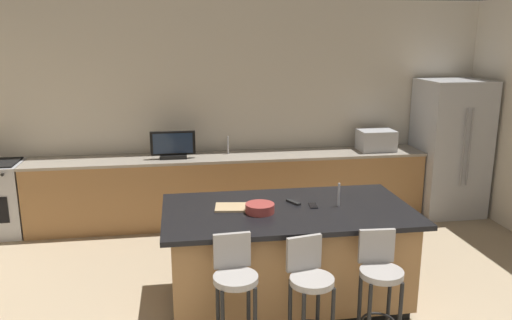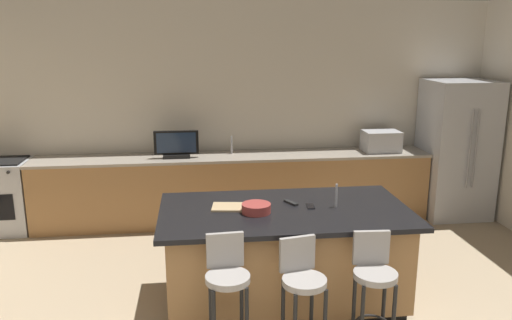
{
  "view_description": "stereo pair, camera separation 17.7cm",
  "coord_description": "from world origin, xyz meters",
  "px_view_note": "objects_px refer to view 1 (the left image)",
  "views": [
    {
      "loc": [
        -0.72,
        -1.86,
        2.47
      ],
      "look_at": [
        0.08,
        3.3,
        1.17
      ],
      "focal_mm": 35.59,
      "sensor_mm": 36.0,
      "label": 1
    },
    {
      "loc": [
        -0.55,
        -1.89,
        2.47
      ],
      "look_at": [
        0.08,
        3.3,
        1.17
      ],
      "focal_mm": 35.59,
      "sensor_mm": 36.0,
      "label": 2
    }
  ],
  "objects_px": {
    "bar_stool_center": "(310,288)",
    "tv_monitor": "(173,146)",
    "kitchen_island": "(287,255)",
    "tv_remote": "(293,202)",
    "refrigerator": "(449,148)",
    "bar_stool_right": "(380,281)",
    "bar_stool_left": "(235,288)",
    "cell_phone": "(313,206)",
    "microwave": "(376,140)",
    "cutting_board": "(235,207)",
    "fruit_bowl": "(260,208)"
  },
  "relations": [
    {
      "from": "microwave",
      "to": "kitchen_island",
      "type": "bearing_deg",
      "value": -127.81
    },
    {
      "from": "refrigerator",
      "to": "microwave",
      "type": "height_order",
      "value": "refrigerator"
    },
    {
      "from": "fruit_bowl",
      "to": "refrigerator",
      "type": "bearing_deg",
      "value": 35.77
    },
    {
      "from": "microwave",
      "to": "cutting_board",
      "type": "height_order",
      "value": "microwave"
    },
    {
      "from": "refrigerator",
      "to": "tv_monitor",
      "type": "height_order",
      "value": "refrigerator"
    },
    {
      "from": "kitchen_island",
      "to": "cell_phone",
      "type": "relative_size",
      "value": 15.11
    },
    {
      "from": "bar_stool_left",
      "to": "cutting_board",
      "type": "xyz_separation_m",
      "value": [
        0.11,
        0.87,
        0.34
      ]
    },
    {
      "from": "kitchen_island",
      "to": "tv_remote",
      "type": "height_order",
      "value": "tv_remote"
    },
    {
      "from": "bar_stool_right",
      "to": "tv_remote",
      "type": "relative_size",
      "value": 5.7
    },
    {
      "from": "bar_stool_center",
      "to": "fruit_bowl",
      "type": "distance_m",
      "value": 0.91
    },
    {
      "from": "fruit_bowl",
      "to": "tv_remote",
      "type": "xyz_separation_m",
      "value": [
        0.35,
        0.21,
        -0.03
      ]
    },
    {
      "from": "kitchen_island",
      "to": "tv_monitor",
      "type": "xyz_separation_m",
      "value": [
        -1.04,
        2.16,
        0.61
      ]
    },
    {
      "from": "bar_stool_right",
      "to": "bar_stool_center",
      "type": "bearing_deg",
      "value": -175.18
    },
    {
      "from": "microwave",
      "to": "cell_phone",
      "type": "bearing_deg",
      "value": -124.11
    },
    {
      "from": "tv_monitor",
      "to": "kitchen_island",
      "type": "bearing_deg",
      "value": -64.32
    },
    {
      "from": "bar_stool_center",
      "to": "cell_phone",
      "type": "bearing_deg",
      "value": 62.65
    },
    {
      "from": "fruit_bowl",
      "to": "kitchen_island",
      "type": "bearing_deg",
      "value": 12.94
    },
    {
      "from": "fruit_bowl",
      "to": "cell_phone",
      "type": "height_order",
      "value": "fruit_bowl"
    },
    {
      "from": "bar_stool_left",
      "to": "bar_stool_center",
      "type": "distance_m",
      "value": 0.58
    },
    {
      "from": "bar_stool_right",
      "to": "cutting_board",
      "type": "relative_size",
      "value": 2.67
    },
    {
      "from": "kitchen_island",
      "to": "fruit_bowl",
      "type": "distance_m",
      "value": 0.57
    },
    {
      "from": "kitchen_island",
      "to": "tv_monitor",
      "type": "distance_m",
      "value": 2.47
    },
    {
      "from": "kitchen_island",
      "to": "fruit_bowl",
      "type": "relative_size",
      "value": 8.72
    },
    {
      "from": "fruit_bowl",
      "to": "bar_stool_left",
      "type": "bearing_deg",
      "value": -113.1
    },
    {
      "from": "microwave",
      "to": "tv_monitor",
      "type": "xyz_separation_m",
      "value": [
        -2.75,
        -0.05,
        0.02
      ]
    },
    {
      "from": "bar_stool_left",
      "to": "bar_stool_center",
      "type": "height_order",
      "value": "bar_stool_left"
    },
    {
      "from": "bar_stool_center",
      "to": "tv_monitor",
      "type": "bearing_deg",
      "value": 97.73
    },
    {
      "from": "bar_stool_left",
      "to": "refrigerator",
      "type": "bearing_deg",
      "value": 37.37
    },
    {
      "from": "refrigerator",
      "to": "tv_remote",
      "type": "height_order",
      "value": "refrigerator"
    },
    {
      "from": "tv_remote",
      "to": "tv_monitor",
      "type": "bearing_deg",
      "value": 91.84
    },
    {
      "from": "kitchen_island",
      "to": "cell_phone",
      "type": "bearing_deg",
      "value": 8.67
    },
    {
      "from": "tv_monitor",
      "to": "bar_stool_center",
      "type": "relative_size",
      "value": 0.6
    },
    {
      "from": "microwave",
      "to": "tv_remote",
      "type": "xyz_separation_m",
      "value": [
        -1.63,
        -2.07,
        -0.12
      ]
    },
    {
      "from": "refrigerator",
      "to": "cell_phone",
      "type": "height_order",
      "value": "refrigerator"
    },
    {
      "from": "bar_stool_left",
      "to": "tv_remote",
      "type": "height_order",
      "value": "bar_stool_left"
    },
    {
      "from": "tv_monitor",
      "to": "microwave",
      "type": "bearing_deg",
      "value": 1.08
    },
    {
      "from": "tv_monitor",
      "to": "bar_stool_right",
      "type": "bearing_deg",
      "value": -61.71
    },
    {
      "from": "bar_stool_center",
      "to": "tv_remote",
      "type": "distance_m",
      "value": 1.05
    },
    {
      "from": "microwave",
      "to": "bar_stool_left",
      "type": "bearing_deg",
      "value": -127.44
    },
    {
      "from": "cutting_board",
      "to": "refrigerator",
      "type": "bearing_deg",
      "value": 32.2
    },
    {
      "from": "refrigerator",
      "to": "bar_stool_center",
      "type": "relative_size",
      "value": 1.96
    },
    {
      "from": "fruit_bowl",
      "to": "cutting_board",
      "type": "height_order",
      "value": "fruit_bowl"
    },
    {
      "from": "bar_stool_left",
      "to": "bar_stool_right",
      "type": "xyz_separation_m",
      "value": [
        1.14,
        -0.03,
        -0.02
      ]
    },
    {
      "from": "tv_monitor",
      "to": "fruit_bowl",
      "type": "bearing_deg",
      "value": -70.94
    },
    {
      "from": "fruit_bowl",
      "to": "cutting_board",
      "type": "bearing_deg",
      "value": 144.32
    },
    {
      "from": "bar_stool_left",
      "to": "tv_remote",
      "type": "xyz_separation_m",
      "value": [
        0.66,
        0.93,
        0.34
      ]
    },
    {
      "from": "kitchen_island",
      "to": "tv_monitor",
      "type": "relative_size",
      "value": 3.98
    },
    {
      "from": "microwave",
      "to": "cutting_board",
      "type": "distance_m",
      "value": 3.06
    },
    {
      "from": "tv_monitor",
      "to": "tv_remote",
      "type": "xyz_separation_m",
      "value": [
        1.12,
        -2.02,
        -0.14
      ]
    },
    {
      "from": "bar_stool_center",
      "to": "kitchen_island",
      "type": "bearing_deg",
      "value": 78.24
    }
  ]
}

